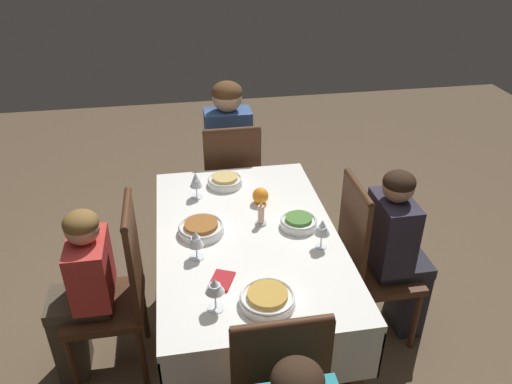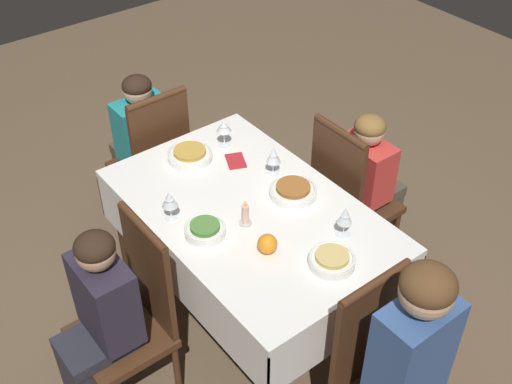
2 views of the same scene
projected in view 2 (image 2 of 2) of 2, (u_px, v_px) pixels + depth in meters
ground_plane at (250, 317)px, 3.45m from camera, size 8.00×8.00×0.00m
dining_table at (249, 224)px, 3.03m from camera, size 1.38×0.87×0.78m
chair_east at (381, 376)px, 2.55m from camera, size 0.39×0.39×0.99m
chair_north at (348, 196)px, 3.43m from camera, size 0.39×0.39×0.99m
chair_west at (155, 160)px, 3.68m from camera, size 0.39×0.39×0.99m
chair_south at (133, 313)px, 2.80m from camera, size 0.39×0.39×0.99m
person_adult_denim at (417, 378)px, 2.36m from camera, size 0.34×0.30×1.21m
person_child_red at (370, 182)px, 3.50m from camera, size 0.30×0.33×0.98m
person_child_teal at (140, 142)px, 3.76m from camera, size 0.33×0.30×1.02m
person_child_dark at (97, 324)px, 2.69m from camera, size 0.30×0.33×1.04m
bowl_east at (332, 260)px, 2.66m from camera, size 0.20×0.20×0.06m
wine_glass_east at (345, 217)px, 2.76m from camera, size 0.07×0.07×0.15m
bowl_north at (293, 190)px, 3.02m from camera, size 0.23×0.23×0.06m
wine_glass_north at (273, 156)px, 3.11m from camera, size 0.07×0.07×0.15m
bowl_west at (190, 154)px, 3.24m from camera, size 0.23×0.23×0.06m
wine_glass_west at (224, 127)px, 3.28m from camera, size 0.08×0.08×0.15m
bowl_south at (205, 229)px, 2.81m from camera, size 0.18×0.18×0.06m
wine_glass_south at (169, 200)px, 2.84m from camera, size 0.07×0.07×0.15m
candle_centerpiece at (245, 216)px, 2.85m from camera, size 0.06×0.06×0.13m
orange_fruit at (267, 244)px, 2.71m from camera, size 0.09×0.09×0.09m
napkin_red_folded at (236, 161)px, 3.24m from camera, size 0.15×0.13×0.01m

